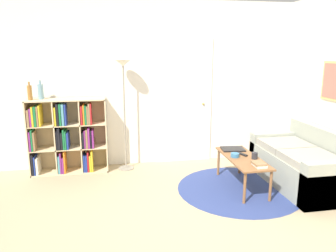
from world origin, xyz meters
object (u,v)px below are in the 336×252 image
cup (255,156)px  bottle_middle (41,91)px  floor_lamp (124,81)px  couch (305,165)px  coffee_table (243,161)px  bottle_left (30,93)px  laptop (233,149)px  bookshelf (66,135)px  bowl (235,155)px

cup → bottle_middle: size_ratio=0.32×
floor_lamp → bottle_middle: size_ratio=6.16×
couch → cup: 0.80m
coffee_table → bottle_middle: (-2.72, 1.08, 0.87)m
floor_lamp → bottle_left: 1.35m
floor_lamp → cup: size_ratio=19.45×
floor_lamp → bottle_middle: (-1.20, 0.07, -0.14)m
coffee_table → bottle_middle: bearing=158.4°
couch → laptop: size_ratio=4.42×
laptop → bottle_left: bottle_left is taller
laptop → cup: cup is taller
cup → bottle_middle: (-2.85, 1.17, 0.78)m
couch → coffee_table: bearing=176.0°
couch → bookshelf: bearing=161.3°
bowl → bottle_left: size_ratio=0.43×
bottle_middle → bottle_left: bearing=-159.1°
cup → bowl: bearing=152.5°
floor_lamp → cup: bearing=-33.7°
bookshelf → bowl: 2.52m
bookshelf → couch: (3.30, -1.12, -0.29)m
couch → laptop: 1.01m
floor_lamp → coffee_table: bearing=-33.6°
coffee_table → bowl: 0.13m
laptop → bottle_middle: 2.93m
bottle_middle → cup: bearing=-22.3°
bowl → bottle_middle: 2.93m
coffee_table → laptop: (-0.01, 0.35, 0.06)m
cup → bookshelf: bearing=155.7°
cup → bottle_middle: bottle_middle is taller
couch → bowl: couch is taller
couch → bottle_middle: bearing=162.5°
floor_lamp → couch: floor_lamp is taller
bowl → cup: size_ratio=1.30×
bookshelf → laptop: bookshelf is taller
bowl → bookshelf: bearing=156.0°
laptop → bottle_middle: bottle_middle is taller
laptop → couch: bearing=-24.5°
bookshelf → floor_lamp: floor_lamp is taller
bookshelf → laptop: 2.50m
coffee_table → bottle_left: 3.16m
laptop → cup: 0.46m
bottle_left → floor_lamp: bearing=-0.8°
bowl → bottle_left: bottle_left is taller
laptop → cup: (0.13, -0.44, 0.03)m
bottle_middle → bowl: bearing=-21.8°
laptop → bottle_left: size_ratio=1.32×
floor_lamp → laptop: bearing=-23.5°
bottle_left → bottle_middle: bearing=20.9°
coffee_table → bottle_middle: 3.06m
couch → bottle_left: 4.04m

